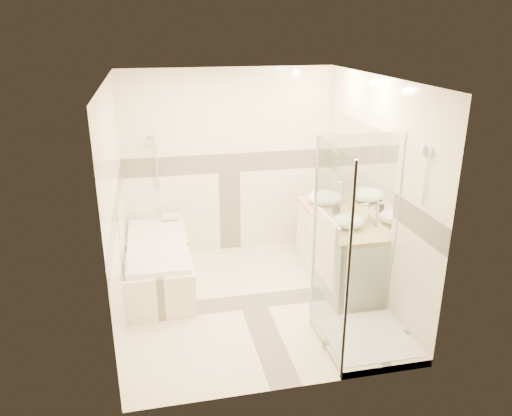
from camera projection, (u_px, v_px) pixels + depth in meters
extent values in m
cube|color=beige|center=(252.00, 302.00, 5.75)|extent=(2.80, 3.00, 0.01)
cube|color=white|center=(251.00, 78.00, 4.88)|extent=(2.80, 3.00, 0.01)
cube|color=beige|center=(229.00, 163.00, 6.70)|extent=(2.80, 0.01, 2.50)
cube|color=beige|center=(290.00, 260.00, 3.93)|extent=(2.80, 0.01, 2.50)
cube|color=beige|center=(116.00, 209.00, 5.04)|extent=(0.01, 3.00, 2.50)
cube|color=beige|center=(374.00, 190.00, 5.59)|extent=(0.01, 3.00, 2.50)
cube|color=white|center=(363.00, 166.00, 5.80)|extent=(0.01, 1.60, 1.00)
cylinder|color=silver|center=(155.00, 160.00, 6.44)|extent=(0.02, 0.02, 0.70)
cube|color=beige|center=(159.00, 265.00, 6.05)|extent=(0.75, 1.70, 0.50)
cube|color=white|center=(157.00, 244.00, 5.96)|extent=(0.69, 1.60, 0.06)
ellipsoid|color=white|center=(157.00, 248.00, 5.97)|extent=(0.56, 1.40, 0.16)
cube|color=white|center=(337.00, 250.00, 6.11)|extent=(0.55, 1.60, 0.80)
cylinder|color=silver|center=(326.00, 255.00, 5.63)|extent=(0.01, 0.24, 0.01)
cylinder|color=silver|center=(305.00, 229.00, 6.36)|extent=(0.01, 0.24, 0.01)
cube|color=#E2BE77|center=(339.00, 218.00, 5.96)|extent=(0.57, 1.62, 0.05)
cube|color=beige|center=(367.00, 341.00, 4.96)|extent=(0.90, 0.90, 0.08)
cube|color=white|center=(367.00, 337.00, 4.94)|extent=(0.80, 0.80, 0.01)
cube|color=white|center=(330.00, 254.00, 4.52)|extent=(0.01, 0.90, 2.00)
cube|color=white|center=(356.00, 231.00, 5.02)|extent=(0.90, 0.01, 2.00)
cylinder|color=silver|center=(348.00, 277.00, 4.11)|extent=(0.03, 0.03, 2.00)
cylinder|color=silver|center=(314.00, 235.00, 4.94)|extent=(0.03, 0.03, 2.00)
cylinder|color=silver|center=(397.00, 228.00, 5.11)|extent=(0.03, 0.03, 2.00)
cylinder|color=silver|center=(427.00, 151.00, 4.38)|extent=(0.03, 0.10, 0.10)
cylinder|color=silver|center=(328.00, 218.00, 4.39)|extent=(0.02, 0.60, 0.02)
cube|color=white|center=(326.00, 248.00, 4.50)|extent=(0.04, 0.48, 0.62)
ellipsoid|color=white|center=(325.00, 197.00, 6.33)|extent=(0.43, 0.43, 0.17)
ellipsoid|color=white|center=(349.00, 221.00, 5.61)|extent=(0.37, 0.37, 0.15)
cylinder|color=silver|center=(342.00, 192.00, 6.35)|extent=(0.03, 0.03, 0.30)
cylinder|color=silver|center=(339.00, 182.00, 6.30)|extent=(0.11, 0.03, 0.03)
cylinder|color=silver|center=(368.00, 214.00, 5.63)|extent=(0.03, 0.03, 0.28)
cylinder|color=silver|center=(364.00, 204.00, 5.58)|extent=(0.10, 0.02, 0.02)
imported|color=black|center=(337.00, 209.00, 5.95)|extent=(0.07, 0.07, 0.15)
imported|color=black|center=(336.00, 209.00, 5.97)|extent=(0.11, 0.11, 0.14)
cube|color=white|center=(318.00, 195.00, 6.60)|extent=(0.14, 0.22, 0.07)
cylinder|color=white|center=(171.00, 217.00, 6.59)|extent=(0.23, 0.11, 0.11)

